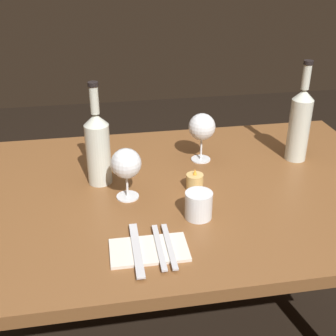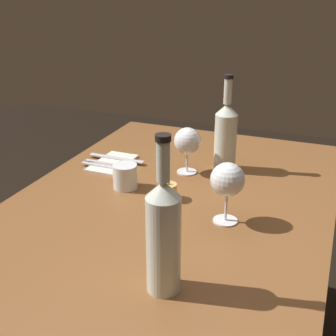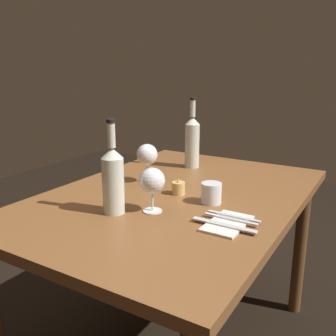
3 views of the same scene
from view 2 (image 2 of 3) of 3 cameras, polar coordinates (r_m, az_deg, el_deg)
The scene contains 11 objects.
dining_table at distance 1.37m, azimuth 0.50°, elevation -7.32°, with size 1.30×0.90×0.74m.
wine_glass_left at distance 1.17m, azimuth 7.46°, elevation -1.57°, with size 0.09×0.09×0.17m.
wine_glass_right at distance 1.47m, azimuth 2.44°, elevation 3.28°, with size 0.09×0.09×0.15m.
wine_bottle at distance 0.91m, azimuth -0.57°, elevation -8.24°, with size 0.07×0.07×0.34m.
wine_bottle_second at distance 1.51m, azimuth 7.24°, elevation 4.13°, with size 0.07×0.07×0.32m.
water_tumbler at distance 1.40m, azimuth -5.39°, elevation -1.16°, with size 0.07×0.07×0.08m.
votive_candle at distance 1.32m, azimuth -0.00°, elevation -3.03°, with size 0.05×0.05×0.07m.
folded_napkin at distance 1.59m, azimuth -6.98°, elevation 0.62°, with size 0.19×0.11×0.01m.
fork_inner at distance 1.56m, azimuth -7.42°, elevation 0.52°, with size 0.02×0.18×0.00m.
fork_outer at distance 1.54m, azimuth -7.86°, elevation 0.19°, with size 0.02×0.18×0.00m.
table_knife at distance 1.61m, azimuth -6.49°, elevation 1.21°, with size 0.02×0.21×0.00m.
Camera 2 is at (-1.11, -0.43, 1.34)m, focal length 48.67 mm.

